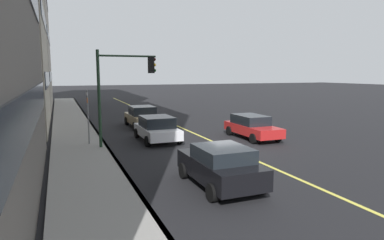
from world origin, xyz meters
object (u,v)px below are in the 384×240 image
at_px(car_tan, 142,117).
at_px(street_sign_post, 88,114).
at_px(car_red, 252,126).
at_px(car_black, 220,165).
at_px(traffic_light_mast, 122,82).
at_px(car_white, 157,128).

relative_size(car_tan, street_sign_post, 1.46).
bearing_deg(car_red, car_black, 141.37).
bearing_deg(car_red, car_tan, 37.80).
xyz_separation_m(car_red, car_black, (-7.37, 5.89, 0.03)).
height_order(traffic_light_mast, street_sign_post, traffic_light_mast).
distance_m(traffic_light_mast, street_sign_post, 2.68).
distance_m(car_black, street_sign_post, 9.50).
bearing_deg(car_tan, car_black, 177.74).
relative_size(car_black, street_sign_post, 1.26).
bearing_deg(car_white, car_black, 179.06).
relative_size(car_tan, car_white, 1.11).
relative_size(car_red, car_white, 1.07).
xyz_separation_m(car_red, car_tan, (6.87, 5.33, 0.04)).
xyz_separation_m(car_tan, car_black, (-14.23, 0.56, -0.01)).
distance_m(car_black, car_white, 8.71).
height_order(car_black, street_sign_post, street_sign_post).
height_order(car_red, car_white, car_white).
bearing_deg(car_white, traffic_light_mast, 117.70).
relative_size(car_tan, traffic_light_mast, 0.87).
bearing_deg(traffic_light_mast, car_red, -91.32).
distance_m(car_white, traffic_light_mast, 3.75).
bearing_deg(street_sign_post, car_black, -156.40).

